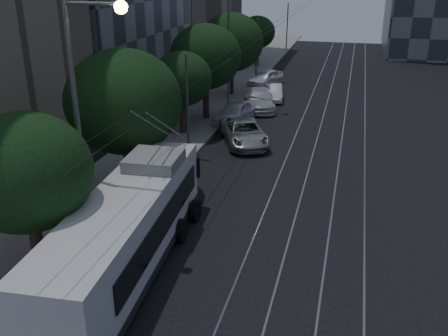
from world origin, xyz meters
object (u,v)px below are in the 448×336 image
Objects in this scene: car_white_b at (260,99)px; car_white_d at (266,78)px; pickup_silver at (244,132)px; trolleybus at (128,230)px; streetlamp_near at (86,106)px; car_white_c at (274,92)px; streetlamp_far at (234,24)px; car_white_a at (235,112)px.

car_white_b is 1.19× the size of car_white_d.
pickup_silver is at bearing -64.23° from car_white_d.
trolleybus is 23.03m from car_white_b.
streetlamp_near reaches higher than pickup_silver.
car_white_b is at bearing 69.68° from pickup_silver.
trolleybus is at bearing -68.70° from car_white_d.
streetlamp_near is (-1.70, 0.90, 4.24)m from trolleybus.
car_white_b is 8.12m from car_white_d.
streetlamp_near reaches higher than trolleybus.
trolleybus reaches higher than pickup_silver.
trolleybus is at bearing -28.01° from streetlamp_near.
streetlamp_near is (-1.09, -30.17, 5.12)m from car_white_d.
trolleybus reaches higher than car_white_c.
streetlamp_far is at bearing -76.38° from car_white_d.
pickup_silver is (0.99, 14.74, -0.89)m from trolleybus.
car_white_d is (-1.60, 16.33, 0.01)m from pickup_silver.
pickup_silver is 4.46m from car_white_a.
car_white_a is at bearing -113.06° from car_white_c.
car_white_d is at bearing 87.93° from streetlamp_near.
trolleybus is 3.09× the size of car_white_c.
pickup_silver is at bearing -99.86° from car_white_b.
car_white_a is at bearing 86.46° from streetlamp_near.
car_white_c is at bearing 83.78° from trolleybus.
car_white_d is (-1.60, 5.00, 0.12)m from car_white_c.
streetlamp_far is at bearing 177.93° from car_white_b.
streetlamp_near reaches higher than car_white_b.
pickup_silver is 0.49× the size of streetlamp_far.
car_white_a reaches higher than car_white_c.
car_white_a is (-1.58, 4.17, 0.03)m from pickup_silver.
car_white_a is 4.21m from car_white_b.
car_white_d is 0.45× the size of streetlamp_near.
trolleybus is 2.24× the size of pickup_silver.
car_white_d is 30.62m from streetlamp_near.
car_white_d is 0.41× the size of streetlamp_far.
pickup_silver is 1.01× the size of car_white_b.
streetlamp_far reaches higher than car_white_b.
car_white_d is at bearing 99.80° from car_white_a.
streetlamp_near is at bearing -83.86° from car_white_a.
streetlamp_far is at bearing 89.70° from streetlamp_near.
streetlamp_far is (-0.98, -8.48, 5.70)m from car_white_d.
car_white_c is 0.36× the size of streetlamp_far.
car_white_d is at bearing 83.10° from car_white_b.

